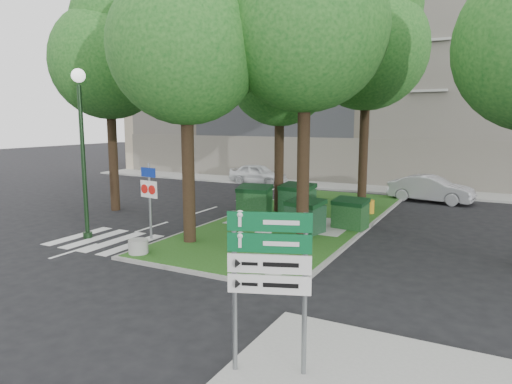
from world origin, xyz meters
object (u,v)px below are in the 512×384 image
Objects in this scene: tree_median_near_left at (188,32)px; directional_sign at (269,267)px; car_white at (258,174)px; traffic_sign_pole at (150,191)px; tree_median_far at (370,37)px; dumpster_d at (350,214)px; tree_median_mid at (282,63)px; bollard_mid at (263,236)px; bollard_left at (138,246)px; car_silver at (431,189)px; tree_street_left at (110,50)px; dumpster_b at (297,199)px; dumpster_c at (305,216)px; bollard_right at (274,267)px; street_lamp at (82,134)px; litter_bin at (370,207)px; dumpster_a at (254,201)px; tree_median_near_right at (309,12)px.

directional_sign is at bearing -46.27° from tree_median_near_left.
traffic_sign_pole is at bearing -164.80° from car_white.
tree_median_far reaches higher than dumpster_d.
directional_sign is at bearing -66.38° from tree_median_mid.
bollard_mid is 8.57m from directional_sign.
bollard_left reaches higher than bollard_mid.
tree_median_mid is 2.28× the size of car_silver.
tree_street_left is (-7.50, -3.00, 0.67)m from tree_median_mid.
dumpster_b reaches higher than dumpster_c.
car_silver is (0.29, 19.47, -1.26)m from directional_sign.
traffic_sign_pole is at bearing -178.11° from tree_median_near_left.
bollard_right is at bearing 178.49° from car_silver.
street_lamp is (-7.75, -10.60, -4.41)m from tree_median_far.
tree_median_far is 14.71m from bollard_left.
litter_bin is at bearing 60.50° from tree_median_near_left.
bollard_left is 17.67m from car_white.
tree_median_far reaches higher than litter_bin.
bollard_right is at bearing -24.15° from tree_median_near_left.
dumpster_c is at bearing 168.51° from car_silver.
tree_median_near_left is 6.40× the size of dumpster_b.
street_lamp is at bearing 131.79° from directional_sign.
dumpster_c is at bearing 54.64° from bollard_left.
car_white is at bearing 108.86° from tree_median_near_left.
tree_median_mid reaches higher than dumpster_d.
tree_median_far is 11.72m from bollard_mid.
dumpster_a reaches higher than dumpster_d.
dumpster_b is 2.60× the size of bollard_left.
bollard_mid is 4.55m from traffic_sign_pole.
bollard_right is at bearing -92.23° from litter_bin.
bollard_mid is at bearing 18.56° from street_lamp.
directional_sign is at bearing -70.12° from dumpster_a.
bollard_right is (1.03, -5.00, -0.44)m from dumpster_c.
tree_median_far is 2.73× the size of car_silver.
tree_median_near_right is 5.50m from tree_median_mid.
dumpster_c is at bearing 46.38° from tree_median_near_left.
tree_median_near_right is 10.69m from directional_sign.
tree_median_far is 18.86× the size of bollard_left.
litter_bin is at bearing 87.77° from bollard_right.
tree_median_near_left is 10.24m from tree_median_far.
car_silver is at bearing 84.59° from dumpster_d.
bollard_left is (-0.69, -2.06, -6.97)m from tree_median_near_left.
tree_median_near_right reaches higher than car_silver.
tree_median_near_right is 13.54m from car_silver.
bollard_left is (-0.52, -7.12, -0.44)m from dumpster_a.
bollard_left is at bearing -97.25° from dumpster_b.
tree_street_left reaches higher than dumpster_a.
traffic_sign_pole is (-5.56, -9.56, -6.49)m from tree_median_far.
dumpster_b is (1.60, 1.19, 0.02)m from dumpster_a.
tree_median_far is 12.29m from tree_street_left.
dumpster_a reaches higher than bollard_left.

